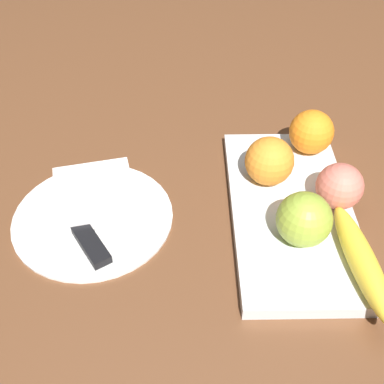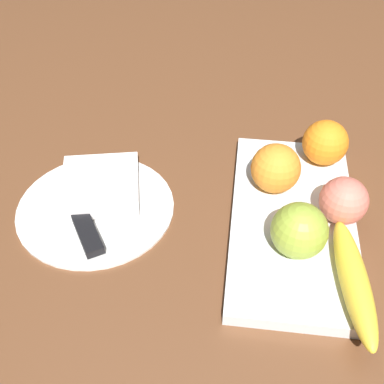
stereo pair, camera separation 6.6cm
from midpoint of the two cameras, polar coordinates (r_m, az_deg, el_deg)
name	(u,v)px [view 1 (the left image)]	position (r m, az deg, el deg)	size (l,w,h in m)	color
ground_plane	(268,200)	(0.72, 6.11, -1.07)	(2.40, 2.40, 0.00)	brown
fruit_tray	(291,211)	(0.69, 8.70, -2.36)	(0.33, 0.16, 0.02)	silver
apple	(304,219)	(0.62, 9.85, -3.27)	(0.07, 0.07, 0.07)	#95B038
banana	(362,262)	(0.62, 16.16, -7.86)	(0.18, 0.03, 0.03)	yellow
orange_near_apple	(267,161)	(0.70, 5.96, 3.44)	(0.07, 0.07, 0.07)	orange
orange_near_banana	(311,132)	(0.76, 11.19, 6.68)	(0.07, 0.07, 0.07)	orange
peach	(340,186)	(0.68, 14.01, 0.51)	(0.06, 0.06, 0.06)	#DC7160
dinner_plate	(93,216)	(0.71, -13.96, -2.88)	(0.22, 0.22, 0.01)	white
folded_napkin	(94,196)	(0.72, -13.78, -0.58)	(0.12, 0.11, 0.02)	white
knife	(84,233)	(0.68, -15.11, -4.77)	(0.16, 0.11, 0.01)	silver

